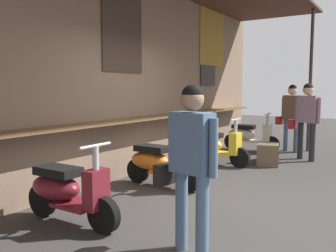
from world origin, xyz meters
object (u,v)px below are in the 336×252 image
object	(u,v)px
scooter_cream	(248,135)
merchandise_crate	(268,154)
shopper_with_handbag	(307,114)
shopper_passing	(291,111)
shopper_browsing	(190,154)
scooter_yellow	(213,146)
scooter_orange	(158,162)
scooter_maroon	(66,190)

from	to	relation	value
scooter_cream	merchandise_crate	world-z (taller)	scooter_cream
shopper_with_handbag	shopper_passing	bearing A→B (deg)	-136.21
shopper_with_handbag	scooter_cream	bearing A→B (deg)	-95.65
shopper_browsing	shopper_passing	world-z (taller)	shopper_passing
scooter_cream	merchandise_crate	size ratio (longest dim) A/B	2.66
scooter_cream	shopper_with_handbag	bearing A→B (deg)	-20.44
shopper_with_handbag	shopper_passing	size ratio (longest dim) A/B	1.01
scooter_yellow	scooter_cream	distance (m)	1.97
shopper_passing	scooter_cream	bearing A→B (deg)	-46.76
scooter_yellow	shopper_browsing	xyz separation A→B (m)	(-3.80, -1.60, 0.57)
scooter_cream	scooter_orange	bearing A→B (deg)	-92.44
scooter_maroon	scooter_yellow	xyz separation A→B (m)	(3.89, -0.00, 0.00)
shopper_browsing	shopper_passing	distance (m)	6.23
shopper_with_handbag	merchandise_crate	xyz separation A→B (m)	(-0.93, 0.53, -0.80)
scooter_yellow	scooter_orange	bearing A→B (deg)	-88.85
shopper_with_handbag	shopper_browsing	xyz separation A→B (m)	(-5.29, -0.11, -0.06)
scooter_maroon	shopper_passing	distance (m)	6.39
scooter_orange	shopper_browsing	xyz separation A→B (m)	(-1.80, -1.60, 0.57)
scooter_maroon	scooter_yellow	size ratio (longest dim) A/B	1.00
scooter_maroon	shopper_passing	size ratio (longest dim) A/B	0.85
shopper_with_handbag	merchandise_crate	world-z (taller)	shopper_with_handbag
scooter_yellow	shopper_with_handbag	distance (m)	2.20
scooter_orange	shopper_with_handbag	distance (m)	3.85
scooter_orange	scooter_cream	bearing A→B (deg)	90.87
scooter_yellow	shopper_browsing	distance (m)	4.16
shopper_with_handbag	shopper_passing	world-z (taller)	shopper_with_handbag
scooter_orange	shopper_browsing	bearing A→B (deg)	-47.38
scooter_maroon	shopper_browsing	bearing A→B (deg)	2.34
scooter_orange	scooter_cream	distance (m)	3.97
scooter_maroon	shopper_browsing	size ratio (longest dim) A/B	0.88
shopper_browsing	merchandise_crate	bearing A→B (deg)	-163.06
scooter_orange	scooter_yellow	distance (m)	2.00
scooter_maroon	scooter_orange	distance (m)	1.89
shopper_with_handbag	shopper_browsing	distance (m)	5.29
scooter_cream	scooter_maroon	bearing A→B (deg)	-92.44
shopper_with_handbag	merchandise_crate	size ratio (longest dim) A/B	3.17
shopper_with_handbag	shopper_browsing	bearing A→B (deg)	13.59
scooter_maroon	merchandise_crate	xyz separation A→B (m)	(4.45, -0.96, -0.17)
scooter_maroon	shopper_browsing	xyz separation A→B (m)	(0.09, -1.60, 0.57)
scooter_orange	scooter_cream	size ratio (longest dim) A/B	1.00
shopper_passing	scooter_orange	bearing A→B (deg)	6.91
scooter_yellow	shopper_passing	bearing A→B (deg)	69.82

